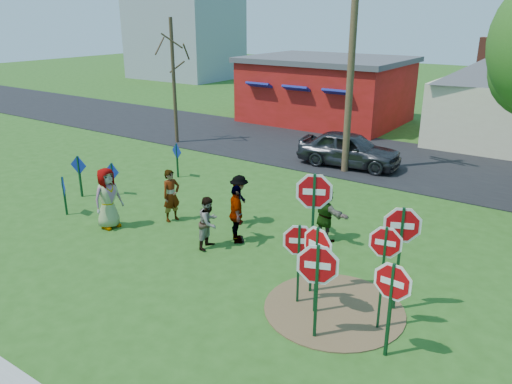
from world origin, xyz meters
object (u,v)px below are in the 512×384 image
stop_sign_d (401,234)px  suv (349,149)px  person_a (108,198)px  utility_pole (352,54)px  stop_sign_c (384,255)px  person_b (171,196)px  stop_sign_a (318,252)px  stop_sign_b (314,203)px

stop_sign_d → suv: 11.35m
person_a → utility_pole: bearing=-15.1°
stop_sign_c → stop_sign_d: 0.91m
person_b → utility_pole: 9.31m
stop_sign_c → suv: 12.12m
stop_sign_a → utility_pole: (-4.03, 10.15, 3.36)m
stop_sign_a → person_a: stop_sign_a is taller
stop_sign_b → stop_sign_c: size_ratio=1.27×
stop_sign_c → utility_pole: utility_pole is taller
person_a → suv: person_a is taller
stop_sign_a → stop_sign_d: bearing=55.4°
person_b → utility_pole: size_ratio=0.19×
stop_sign_a → stop_sign_b: bearing=142.9°
person_a → person_b: (1.24, 1.52, -0.11)m
suv → stop_sign_c: bearing=-157.5°
utility_pole → suv: bearing=103.5°
stop_sign_c → person_a: 9.04m
stop_sign_d → person_a: (-9.03, -0.56, -0.92)m
person_a → suv: size_ratio=0.44×
stop_sign_b → person_b: 6.18m
stop_sign_a → person_b: 6.73m
stop_sign_c → person_b: 8.03m
stop_sign_b → stop_sign_d: bearing=-13.8°
person_b → utility_pole: (2.34, 8.07, 4.01)m
stop_sign_c → suv: size_ratio=0.56×
stop_sign_b → utility_pole: 10.40m
person_b → suv: person_b is taller
stop_sign_d → stop_sign_c: bearing=-115.2°
stop_sign_c → person_a: bearing=165.8°
suv → utility_pole: utility_pole is taller
utility_pole → stop_sign_a: bearing=-68.4°
stop_sign_d → stop_sign_b: bearing=168.5°
stop_sign_b → utility_pole: bearing=84.6°
utility_pole → stop_sign_c: bearing=-61.3°
stop_sign_c → stop_sign_d: bearing=76.4°
stop_sign_d → utility_pole: (-5.45, 9.03, 2.98)m
stop_sign_a → person_b: stop_sign_a is taller
suv → stop_sign_d: bearing=-155.3°
person_a → stop_sign_d: bearing=-81.1°
stop_sign_b → suv: stop_sign_b is taller
stop_sign_b → stop_sign_d: 2.02m
stop_sign_a → person_a: size_ratio=1.15×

